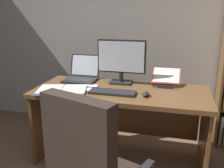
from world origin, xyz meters
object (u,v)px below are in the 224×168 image
Objects in this scene: pen at (91,87)px; keyboard at (113,92)px; laptop at (82,75)px; reading_stand_with_book at (166,77)px; desk at (122,107)px; monitor at (121,61)px; computer_mouse at (146,94)px; notepad at (89,88)px; open_binder at (62,90)px.

keyboard is at bearing -22.00° from pen.
laptop is 1.16× the size of reading_stand_with_book.
desk is 5.70× the size of reading_stand_with_book.
monitor is at bearing -1.36° from laptop.
desk is 3.32× the size of monitor.
laptop is at bearing 139.97° from keyboard.
monitor reaches higher than reading_stand_with_book.
computer_mouse is 0.36× the size of reading_stand_with_book.
monitor reaches higher than desk.
monitor is 2.36× the size of notepad.
open_binder is at bearing -139.15° from monitor.
open_binder is (-0.47, -0.41, -0.22)m from monitor.
laptop is at bearing 178.64° from monitor.
open_binder is at bearing -94.53° from laptop.
desk is 0.39m from computer_mouse.
open_binder is at bearing -147.99° from pen.
keyboard reaches higher than notepad.
reading_stand_with_book is 1.37× the size of notepad.
monitor reaches higher than pen.
desk is 11.75× the size of pen.
notepad is at bearing -134.58° from monitor.
notepad is at bearing -160.70° from desk.
computer_mouse reaches higher than notepad.
notepad is at bearing 170.22° from computer_mouse.
desk is 0.39m from notepad.
open_binder is (-0.92, -0.48, -0.06)m from reading_stand_with_book.
desk is at bearing 140.94° from computer_mouse.
reading_stand_with_book is 0.77m from pen.
monitor is 0.66m from open_binder.
computer_mouse is 0.46m from reading_stand_with_book.
monitor is 1.72× the size of reading_stand_with_book.
desk is 7.83× the size of notepad.
notepad is at bearing -56.44° from laptop.
desk is at bearing 19.30° from notepad.
notepad is (0.21, 0.15, -0.01)m from open_binder.
computer_mouse is 0.74× the size of pen.
monitor is 0.42m from keyboard.
reading_stand_with_book reaches higher than pen.
keyboard is at bearing -20.44° from notepad.
keyboard is 0.82× the size of open_binder.
monitor is at bearing -171.39° from reading_stand_with_book.
laptop is at bearing 161.33° from desk.
laptop reaches higher than pen.
pen is at bearing 0.00° from notepad.
open_binder is at bearing -154.03° from desk.
laptop is at bearing 126.39° from pen.
pen reaches higher than desk.
monitor is at bearing 90.00° from keyboard.
notepad is 0.02m from pen.
laptop reaches higher than keyboard.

